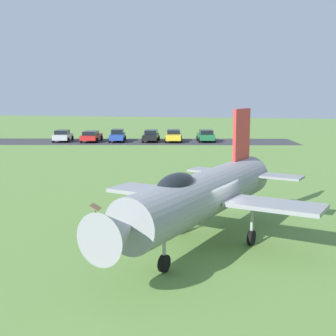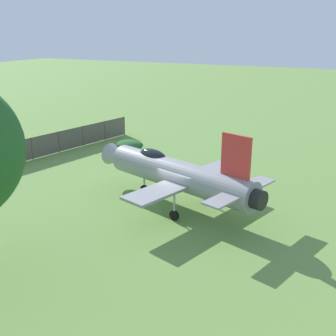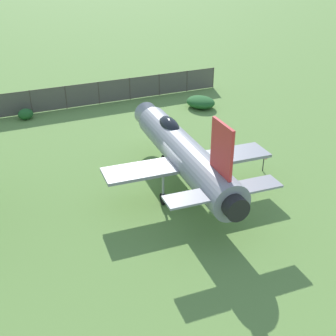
# 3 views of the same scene
# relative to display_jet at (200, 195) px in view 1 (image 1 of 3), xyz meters

# --- Properties ---
(ground_plane) EXTENTS (200.00, 200.00, 0.00)m
(ground_plane) POSITION_rel_display_jet_xyz_m (-0.12, -0.37, -2.11)
(ground_plane) COLOR #668E42
(parking_strip) EXTENTS (40.74, 15.70, 0.00)m
(parking_strip) POSITION_rel_display_jet_xyz_m (13.78, -38.95, -2.11)
(parking_strip) COLOR #38383D
(parking_strip) RESTS_ON ground_plane
(display_jet) EXTENTS (8.99, 12.16, 5.27)m
(display_jet) POSITION_rel_display_jet_xyz_m (0.00, 0.00, 0.00)
(display_jet) COLOR gray
(display_jet) RESTS_ON ground_plane
(info_plaque) EXTENTS (0.41, 0.61, 1.14)m
(info_plaque) POSITION_rel_display_jet_xyz_m (4.84, -1.64, -1.26)
(info_plaque) COLOR #333333
(info_plaque) RESTS_ON ground_plane
(parked_car_green) EXTENTS (2.79, 4.34, 1.49)m
(parked_car_green) POSITION_rel_display_jet_xyz_m (5.04, -40.63, -1.34)
(parked_car_green) COLOR #1E6B3D
(parked_car_green) RESTS_ON ground_plane
(parked_car_yellow) EXTENTS (2.70, 4.94, 1.47)m
(parked_car_yellow) POSITION_rel_display_jet_xyz_m (9.00, -40.00, -1.34)
(parked_car_yellow) COLOR gold
(parked_car_yellow) RESTS_ON ground_plane
(parked_car_black) EXTENTS (2.47, 4.45, 1.44)m
(parked_car_black) POSITION_rel_display_jet_xyz_m (11.77, -39.44, -1.36)
(parked_car_black) COLOR black
(parked_car_black) RESTS_ON ground_plane
(parked_car_blue) EXTENTS (2.71, 4.62, 1.52)m
(parked_car_blue) POSITION_rel_display_jet_xyz_m (15.88, -38.62, -1.33)
(parked_car_blue) COLOR #23429E
(parked_car_blue) RESTS_ON ground_plane
(parked_car_red) EXTENTS (2.72, 4.96, 1.34)m
(parked_car_red) POSITION_rel_display_jet_xyz_m (19.03, -37.80, -1.40)
(parked_car_red) COLOR red
(parked_car_red) RESTS_ON ground_plane
(parked_car_silver) EXTENTS (2.76, 4.51, 1.46)m
(parked_car_silver) POSITION_rel_display_jet_xyz_m (22.53, -37.12, -1.35)
(parked_car_silver) COLOR #B2B5BA
(parked_car_silver) RESTS_ON ground_plane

